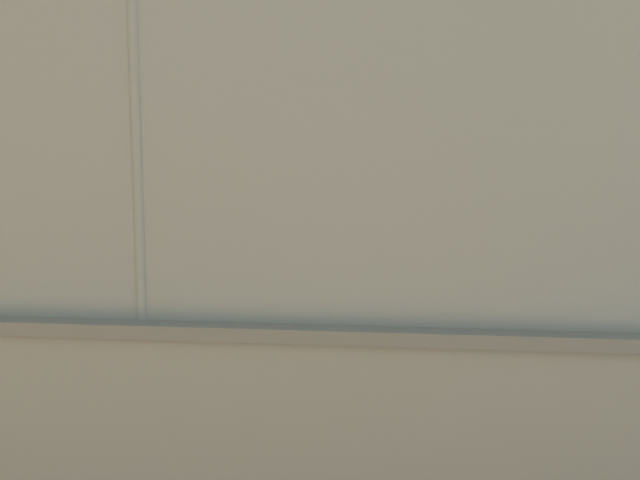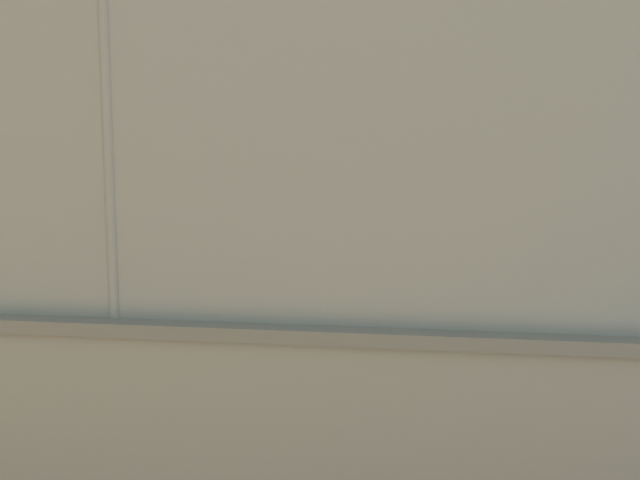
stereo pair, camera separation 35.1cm
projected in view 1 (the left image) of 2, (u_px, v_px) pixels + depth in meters
ground_plane at (282, 250)px, 17.87m from camera, size 260.00×260.00×0.00m
player_at_service_line at (431, 335)px, 8.55m from camera, size 1.08×0.67×1.51m
player_near_wall_returning at (349, 207)px, 16.63m from camera, size 1.17×0.74×1.65m
player_baseline_waiting at (577, 230)px, 14.53m from camera, size 0.90×0.95×1.52m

